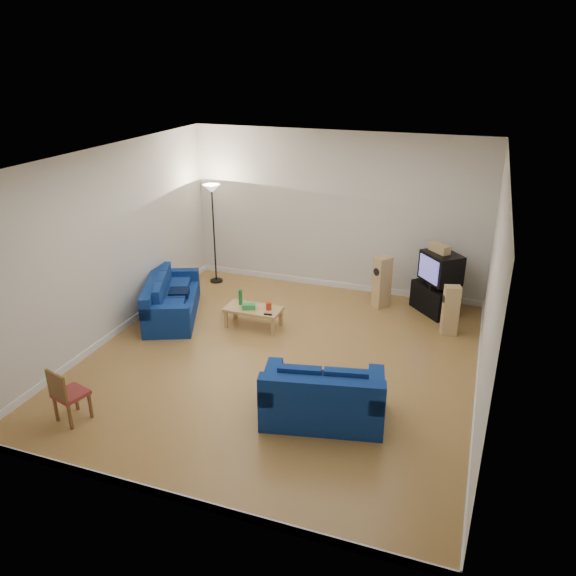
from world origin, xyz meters
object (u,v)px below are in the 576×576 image
(coffee_table, at_px, (253,311))
(television, at_px, (441,268))
(tv_stand, at_px, (435,299))
(sofa_three_seat, at_px, (170,302))
(sofa_loveseat, at_px, (322,401))

(coffee_table, height_order, television, television)
(television, bearing_deg, tv_stand, -161.91)
(sofa_three_seat, height_order, coffee_table, sofa_three_seat)
(sofa_loveseat, relative_size, coffee_table, 1.75)
(coffee_table, bearing_deg, sofa_three_seat, -176.21)
(sofa_three_seat, distance_m, sofa_loveseat, 4.18)
(coffee_table, height_order, tv_stand, tv_stand)
(sofa_three_seat, xyz_separation_m, tv_stand, (4.61, 1.82, -0.01))
(sofa_three_seat, relative_size, tv_stand, 2.40)
(tv_stand, bearing_deg, coffee_table, -103.33)
(sofa_loveseat, bearing_deg, sofa_three_seat, 137.00)
(sofa_loveseat, xyz_separation_m, tv_stand, (1.03, 3.98, -0.03))
(sofa_loveseat, relative_size, tv_stand, 1.99)
(sofa_loveseat, height_order, television, television)
(coffee_table, distance_m, television, 3.52)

